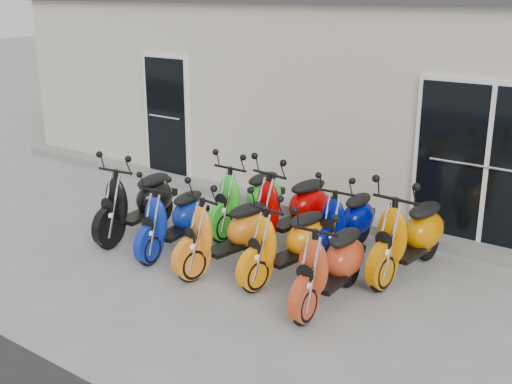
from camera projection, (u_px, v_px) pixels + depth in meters
ground at (229, 256)px, 8.54m from camera, size 80.00×80.00×0.00m
building at (402, 90)px, 12.04m from camera, size 14.00×6.00×3.20m
front_step at (310, 211)px, 10.06m from camera, size 14.00×0.40×0.15m
door_left at (167, 113)px, 11.65m from camera, size 1.07×0.08×2.22m
door_right at (488, 161)px, 8.34m from camera, size 2.02×0.08×2.22m
scooter_front_black at (136, 192)px, 9.10m from camera, size 0.87×1.85×1.31m
scooter_front_blue at (173, 209)px, 8.55m from camera, size 0.81×1.67×1.19m
scooter_front_orange_a at (226, 222)px, 8.01m from camera, size 0.86×1.76×1.25m
scooter_front_orange_b at (287, 232)px, 7.73m from camera, size 0.81×1.71×1.21m
scooter_front_red at (331, 253)px, 7.07m from camera, size 0.71×1.70×1.23m
scooter_back_green at (248, 189)px, 9.29m from camera, size 0.65×1.74×1.28m
scooter_back_red at (290, 197)px, 8.82m from camera, size 0.89×1.88×1.34m
scooter_back_blue at (347, 212)px, 8.42m from camera, size 0.70×1.67×1.21m
scooter_back_yellow at (410, 224)px, 7.81m from camera, size 0.77×1.86×1.34m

